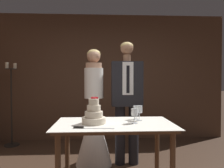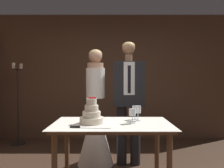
% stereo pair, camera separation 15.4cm
% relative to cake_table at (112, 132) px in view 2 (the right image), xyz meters
% --- Properties ---
extents(wall_back, '(5.06, 0.12, 2.64)m').
position_rel_cake_table_xyz_m(wall_back, '(-0.03, 2.32, 0.62)').
color(wall_back, '#513828').
rests_on(wall_back, ground_plane).
extents(cake_table, '(1.29, 0.77, 0.80)m').
position_rel_cake_table_xyz_m(cake_table, '(0.00, 0.00, 0.00)').
color(cake_table, brown).
rests_on(cake_table, ground_plane).
extents(tiered_cake, '(0.26, 0.26, 0.29)m').
position_rel_cake_table_xyz_m(tiered_cake, '(-0.22, -0.02, 0.20)').
color(tiered_cake, beige).
rests_on(tiered_cake, cake_table).
extents(cake_knife, '(0.40, 0.06, 0.02)m').
position_rel_cake_table_xyz_m(cake_knife, '(-0.29, -0.24, 0.11)').
color(cake_knife, silver).
rests_on(cake_knife, cake_table).
extents(wine_glass_near, '(0.07, 0.07, 0.16)m').
position_rel_cake_table_xyz_m(wine_glass_near, '(0.22, -0.02, 0.22)').
color(wine_glass_near, silver).
rests_on(wine_glass_near, cake_table).
extents(wine_glass_middle, '(0.07, 0.07, 0.16)m').
position_rel_cake_table_xyz_m(wine_glass_middle, '(0.27, 0.21, 0.22)').
color(wine_glass_middle, silver).
rests_on(wine_glass_middle, cake_table).
extents(wine_glass_far, '(0.07, 0.07, 0.18)m').
position_rel_cake_table_xyz_m(wine_glass_far, '(0.30, 0.12, 0.23)').
color(wine_glass_far, silver).
rests_on(wine_glass_far, cake_table).
extents(bride, '(0.54, 0.54, 1.72)m').
position_rel_cake_table_xyz_m(bride, '(-0.25, 0.88, -0.07)').
color(bride, white).
rests_on(bride, ground_plane).
extents(groom, '(0.45, 0.25, 1.83)m').
position_rel_cake_table_xyz_m(groom, '(0.25, 0.88, 0.32)').
color(groom, black).
rests_on(groom, ground_plane).
extents(candle_stand, '(0.28, 0.28, 1.60)m').
position_rel_cake_table_xyz_m(candle_stand, '(-1.85, 1.90, 0.02)').
color(candle_stand, black).
rests_on(candle_stand, ground_plane).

